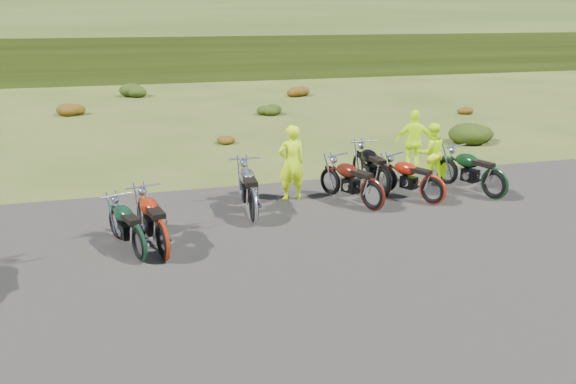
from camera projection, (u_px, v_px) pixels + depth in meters
name	position (u px, v px, depth m)	size (l,w,h in m)	color
ground	(314.00, 239.00, 11.72)	(300.00, 300.00, 0.00)	#374A18
gravel_pad	(349.00, 281.00, 9.88)	(20.00, 12.00, 0.04)	black
hill_slope	(164.00, 57.00, 57.58)	(300.00, 46.00, 3.00)	#2E3A13
hill_plateau	(146.00, 34.00, 112.62)	(300.00, 90.00, 9.17)	#2E3A13
shrub_2	(70.00, 107.00, 25.26)	(1.30, 1.30, 0.77)	#672C0C
shrub_3	(135.00, 88.00, 30.83)	(1.56, 1.56, 0.92)	black
shrub_4	(224.00, 138.00, 19.99)	(0.77, 0.77, 0.45)	#672C0C
shrub_5	(268.00, 108.00, 25.56)	(1.03, 1.03, 0.61)	black
shrub_6	(297.00, 89.00, 31.12)	(1.30, 1.30, 0.77)	#672C0C
shrub_7	(473.00, 130.00, 20.18)	(1.56, 1.56, 0.92)	black
shrub_8	(462.00, 109.00, 25.85)	(0.77, 0.77, 0.45)	#672C0C
motorcycle_1	(164.00, 261.00, 10.68)	(2.22, 0.74, 1.16)	maroon
motorcycle_2	(141.00, 262.00, 10.63)	(1.99, 0.66, 1.04)	black
motorcycle_3	(254.00, 224.00, 12.50)	(2.30, 0.77, 1.21)	#9D9DA1
motorcycle_4	(372.00, 211.00, 13.31)	(2.19, 0.73, 1.15)	#45130B
motorcycle_5	(383.00, 197.00, 14.34)	(2.28, 0.76, 1.20)	black
motorcycle_6	(431.00, 205.00, 13.73)	(2.07, 0.69, 1.08)	#981D0B
motorcycle_7	(493.00, 200.00, 14.12)	(2.23, 0.74, 1.17)	black
person_middle	(291.00, 164.00, 13.78)	(0.69, 0.45, 1.89)	#CFFF0D
person_right_a	(431.00, 154.00, 15.25)	(0.80, 0.62, 1.65)	#CFFF0D
person_right_b	(414.00, 143.00, 16.08)	(1.08, 0.45, 1.84)	#CFFF0D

